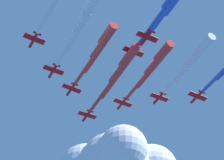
{
  "coord_description": "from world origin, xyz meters",
  "views": [
    {
      "loc": [
        -10.57,
        -160.91,
        16.07
      ],
      "look_at": [
        0.0,
        0.0,
        149.65
      ],
      "focal_mm": 81.58,
      "sensor_mm": 36.0,
      "label": 1
    }
  ],
  "objects": [
    {
      "name": "jet_port_inner",
      "position": [
        -6.52,
        -16.22,
        151.13
      ],
      "size": [
        21.61,
        45.02,
        3.79
      ],
      "color": "red"
    },
    {
      "name": "jet_starboard_inner",
      "position": [
        16.0,
        -7.32,
        151.57
      ],
      "size": [
        21.49,
        45.5,
        3.73
      ],
      "color": "red"
    },
    {
      "name": "jet_starboard_mid",
      "position": [
        31.04,
        -12.78,
        151.07
      ],
      "size": [
        20.87,
        45.34,
        3.72
      ],
      "color": "red"
    },
    {
      "name": "jet_lead",
      "position": [
        1.94,
        -6.37,
        148.16
      ],
      "size": [
        23.57,
        52.51,
        3.69
      ],
      "color": "red"
    },
    {
      "name": "jet_port_mid",
      "position": [
        -13.36,
        -32.66,
        148.36
      ],
      "size": [
        22.05,
        47.54,
        3.72
      ],
      "color": "red"
    }
  ]
}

